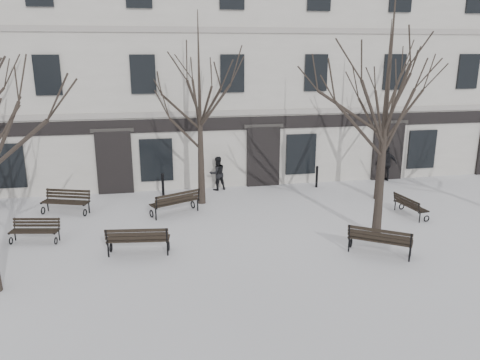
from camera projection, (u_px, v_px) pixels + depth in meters
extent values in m
plane|color=white|center=(213.00, 259.00, 14.89)|extent=(100.00, 100.00, 0.00)
cube|color=beige|center=(181.00, 68.00, 25.74)|extent=(40.00, 10.00, 11.00)
cube|color=#9D9790|center=(190.00, 114.00, 21.48)|extent=(40.00, 0.12, 0.25)
cube|color=#9D9790|center=(187.00, 30.00, 20.49)|extent=(40.00, 0.12, 0.25)
cube|color=black|center=(190.00, 125.00, 21.60)|extent=(40.00, 0.10, 0.60)
cube|color=black|center=(7.00, 166.00, 20.60)|extent=(1.50, 0.14, 2.00)
cube|color=black|center=(115.00, 163.00, 21.41)|extent=(1.60, 0.22, 2.90)
cube|color=#2D2B28|center=(112.00, 130.00, 20.97)|extent=(1.90, 0.08, 0.18)
cube|color=black|center=(156.00, 160.00, 21.74)|extent=(1.50, 0.14, 2.00)
cube|color=black|center=(263.00, 157.00, 22.64)|extent=(1.60, 0.22, 2.90)
cube|color=#2D2B28|center=(264.00, 126.00, 22.20)|extent=(1.90, 0.08, 0.18)
cube|color=black|center=(301.00, 154.00, 22.97)|extent=(1.50, 0.14, 2.00)
cube|color=black|center=(388.00, 152.00, 23.78)|extent=(1.60, 0.22, 2.90)
cube|color=#2D2B28|center=(390.00, 122.00, 23.34)|extent=(1.90, 0.08, 0.18)
cube|color=black|center=(422.00, 149.00, 24.11)|extent=(1.50, 0.14, 2.00)
cube|color=black|center=(48.00, 75.00, 19.93)|extent=(1.10, 0.14, 1.70)
cube|color=black|center=(143.00, 74.00, 20.63)|extent=(1.10, 0.14, 1.70)
cube|color=black|center=(232.00, 73.00, 21.33)|extent=(1.10, 0.14, 1.70)
cube|color=black|center=(316.00, 73.00, 22.03)|extent=(1.10, 0.14, 1.70)
cube|color=black|center=(394.00, 72.00, 22.73)|extent=(1.10, 0.14, 1.70)
cube|color=black|center=(468.00, 71.00, 23.43)|extent=(1.10, 0.14, 1.70)
cone|color=black|center=(380.00, 187.00, 16.30)|extent=(0.34, 0.34, 3.64)
cone|color=black|center=(201.00, 166.00, 19.93)|extent=(0.34, 0.34, 3.35)
cone|color=black|center=(380.00, 164.00, 20.54)|extent=(0.34, 0.34, 3.22)
torus|color=black|center=(11.00, 241.00, 15.99)|extent=(0.09, 0.27, 0.26)
cylinder|color=black|center=(15.00, 235.00, 16.28)|extent=(0.05, 0.05, 0.41)
cube|color=black|center=(12.00, 231.00, 16.07)|extent=(0.13, 0.50, 0.05)
torus|color=black|center=(56.00, 241.00, 15.99)|extent=(0.09, 0.27, 0.26)
cylinder|color=black|center=(59.00, 235.00, 16.29)|extent=(0.05, 0.05, 0.41)
cube|color=black|center=(57.00, 231.00, 16.07)|extent=(0.13, 0.50, 0.05)
cube|color=black|center=(32.00, 233.00, 15.87)|extent=(1.62, 0.37, 0.03)
cube|color=black|center=(34.00, 232.00, 16.00)|extent=(1.62, 0.37, 0.03)
cube|color=black|center=(35.00, 230.00, 16.12)|extent=(1.62, 0.37, 0.03)
cube|color=black|center=(37.00, 229.00, 16.24)|extent=(1.62, 0.37, 0.03)
cube|color=black|center=(37.00, 225.00, 16.24)|extent=(1.61, 0.32, 0.08)
cube|color=black|center=(36.00, 222.00, 16.23)|extent=(1.61, 0.32, 0.08)
cube|color=black|center=(36.00, 219.00, 16.22)|extent=(1.61, 0.32, 0.08)
cylinder|color=black|center=(15.00, 224.00, 16.25)|extent=(0.06, 0.13, 0.45)
cylinder|color=black|center=(59.00, 224.00, 16.25)|extent=(0.06, 0.13, 0.45)
torus|color=black|center=(169.00, 246.00, 15.49)|extent=(0.09, 0.33, 0.32)
cylinder|color=black|center=(168.00, 248.00, 15.08)|extent=(0.06, 0.06, 0.50)
cube|color=black|center=(168.00, 239.00, 15.21)|extent=(0.13, 0.61, 0.06)
torus|color=black|center=(111.00, 248.00, 15.37)|extent=(0.09, 0.33, 0.32)
cylinder|color=black|center=(108.00, 250.00, 14.96)|extent=(0.06, 0.06, 0.50)
cube|color=black|center=(109.00, 240.00, 15.09)|extent=(0.13, 0.61, 0.06)
cube|color=black|center=(140.00, 236.00, 15.38)|extent=(2.00, 0.33, 0.04)
cube|color=black|center=(139.00, 238.00, 15.23)|extent=(2.00, 0.33, 0.04)
cube|color=black|center=(138.00, 240.00, 15.08)|extent=(2.00, 0.33, 0.04)
cube|color=black|center=(137.00, 241.00, 14.93)|extent=(2.00, 0.33, 0.04)
cube|color=black|center=(137.00, 238.00, 14.85)|extent=(1.99, 0.27, 0.10)
cube|color=black|center=(137.00, 234.00, 14.79)|extent=(1.99, 0.27, 0.10)
cube|color=black|center=(136.00, 231.00, 14.73)|extent=(1.99, 0.27, 0.10)
cylinder|color=black|center=(167.00, 236.00, 14.87)|extent=(0.06, 0.16, 0.55)
cylinder|color=black|center=(107.00, 237.00, 14.75)|extent=(0.06, 0.16, 0.55)
torus|color=black|center=(410.00, 252.00, 15.01)|extent=(0.23, 0.30, 0.32)
cylinder|color=black|center=(410.00, 254.00, 14.63)|extent=(0.06, 0.06, 0.50)
cube|color=black|center=(411.00, 245.00, 14.74)|extent=(0.39, 0.54, 0.06)
torus|color=black|center=(351.00, 243.00, 15.73)|extent=(0.23, 0.30, 0.32)
cylinder|color=black|center=(349.00, 245.00, 15.35)|extent=(0.06, 0.06, 0.50)
cube|color=black|center=(351.00, 236.00, 15.46)|extent=(0.39, 0.54, 0.06)
cube|color=black|center=(381.00, 237.00, 15.31)|extent=(1.72, 1.19, 0.04)
cube|color=black|center=(380.00, 238.00, 15.18)|extent=(1.72, 1.19, 0.04)
cube|color=black|center=(380.00, 240.00, 15.04)|extent=(1.72, 1.19, 0.04)
cube|color=black|center=(379.00, 242.00, 14.90)|extent=(1.72, 1.19, 0.04)
cube|color=black|center=(379.00, 238.00, 14.82)|extent=(1.69, 1.14, 0.10)
cube|color=black|center=(380.00, 234.00, 14.77)|extent=(1.69, 1.14, 0.10)
cube|color=black|center=(380.00, 231.00, 14.71)|extent=(1.69, 1.14, 0.10)
cylinder|color=black|center=(411.00, 241.00, 14.43)|extent=(0.13, 0.16, 0.55)
cylinder|color=black|center=(349.00, 232.00, 15.15)|extent=(0.13, 0.16, 0.55)
torus|color=black|center=(43.00, 211.00, 18.94)|extent=(0.15, 0.31, 0.31)
cylinder|color=black|center=(48.00, 206.00, 19.28)|extent=(0.05, 0.05, 0.48)
cube|color=black|center=(45.00, 201.00, 19.04)|extent=(0.23, 0.57, 0.05)
torus|color=black|center=(85.00, 213.00, 18.70)|extent=(0.15, 0.31, 0.31)
cylinder|color=black|center=(89.00, 207.00, 19.04)|extent=(0.05, 0.05, 0.48)
cube|color=black|center=(86.00, 203.00, 18.80)|extent=(0.23, 0.57, 0.05)
cube|color=black|center=(62.00, 204.00, 18.69)|extent=(1.84, 0.69, 0.04)
cube|color=black|center=(64.00, 203.00, 18.83)|extent=(1.84, 0.69, 0.04)
cube|color=black|center=(66.00, 201.00, 18.97)|extent=(1.84, 0.69, 0.04)
cube|color=black|center=(68.00, 200.00, 19.12)|extent=(1.84, 0.69, 0.04)
cube|color=black|center=(68.00, 197.00, 19.12)|extent=(1.82, 0.64, 0.10)
cube|color=black|center=(68.00, 194.00, 19.11)|extent=(1.82, 0.64, 0.10)
cube|color=black|center=(68.00, 191.00, 19.09)|extent=(1.82, 0.64, 0.10)
cylinder|color=black|center=(48.00, 195.00, 19.25)|extent=(0.09, 0.16, 0.53)
cylinder|color=black|center=(89.00, 196.00, 19.00)|extent=(0.09, 0.16, 0.53)
torus|color=black|center=(193.00, 205.00, 19.64)|extent=(0.19, 0.32, 0.32)
cylinder|color=black|center=(198.00, 205.00, 19.30)|extent=(0.06, 0.06, 0.50)
cube|color=black|center=(195.00, 198.00, 19.39)|extent=(0.32, 0.58, 0.06)
torus|color=black|center=(151.00, 214.00, 18.57)|extent=(0.19, 0.32, 0.32)
cylinder|color=black|center=(156.00, 214.00, 18.23)|extent=(0.06, 0.06, 0.50)
cube|color=black|center=(153.00, 207.00, 18.32)|extent=(0.32, 0.58, 0.06)
cube|color=black|center=(172.00, 200.00, 19.04)|extent=(1.86, 0.96, 0.04)
cube|color=black|center=(174.00, 201.00, 18.92)|extent=(1.86, 0.96, 0.04)
cube|color=black|center=(176.00, 202.00, 18.80)|extent=(1.86, 0.96, 0.04)
cube|color=black|center=(177.00, 203.00, 18.67)|extent=(1.86, 0.96, 0.04)
cube|color=black|center=(178.00, 200.00, 18.60)|extent=(1.83, 0.90, 0.10)
cube|color=black|center=(178.00, 197.00, 18.55)|extent=(1.83, 0.90, 0.10)
cube|color=black|center=(178.00, 194.00, 18.49)|extent=(1.83, 0.90, 0.10)
cylinder|color=black|center=(199.00, 195.00, 19.11)|extent=(0.11, 0.16, 0.56)
cylinder|color=black|center=(156.00, 203.00, 18.03)|extent=(0.11, 0.16, 0.56)
torus|color=black|center=(426.00, 219.00, 18.10)|extent=(0.27, 0.08, 0.26)
cylinder|color=black|center=(420.00, 218.00, 17.98)|extent=(0.05, 0.05, 0.41)
cube|color=black|center=(424.00, 212.00, 17.98)|extent=(0.50, 0.11, 0.05)
torus|color=black|center=(402.00, 206.00, 19.51)|extent=(0.27, 0.08, 0.26)
cylinder|color=black|center=(395.00, 206.00, 19.39)|extent=(0.05, 0.05, 0.41)
cube|color=black|center=(399.00, 200.00, 19.39)|extent=(0.50, 0.11, 0.05)
cube|color=black|center=(415.00, 205.00, 18.74)|extent=(0.30, 1.63, 0.03)
cube|color=black|center=(412.00, 206.00, 18.70)|extent=(0.30, 1.63, 0.03)
cube|color=black|center=(410.00, 206.00, 18.66)|extent=(0.30, 1.63, 0.03)
cube|color=black|center=(407.00, 206.00, 18.62)|extent=(0.30, 1.63, 0.03)
cube|color=black|center=(407.00, 203.00, 18.58)|extent=(0.25, 1.62, 0.08)
cube|color=black|center=(406.00, 201.00, 18.55)|extent=(0.25, 1.62, 0.08)
cube|color=black|center=(406.00, 198.00, 18.51)|extent=(0.25, 1.62, 0.08)
cylinder|color=black|center=(419.00, 208.00, 17.86)|extent=(0.13, 0.05, 0.45)
cylinder|color=black|center=(394.00, 197.00, 19.27)|extent=(0.13, 0.05, 0.45)
cylinder|color=black|center=(163.00, 186.00, 21.04)|extent=(0.12, 0.12, 1.03)
sphere|color=black|center=(162.00, 175.00, 20.90)|extent=(0.14, 0.14, 0.14)
cylinder|color=black|center=(317.00, 177.00, 22.59)|extent=(0.12, 0.12, 0.98)
sphere|color=black|center=(317.00, 167.00, 22.45)|extent=(0.14, 0.14, 0.14)
imported|color=black|center=(218.00, 190.00, 22.30)|extent=(0.93, 0.81, 1.62)
imported|color=black|center=(385.00, 180.00, 23.90)|extent=(1.12, 0.66, 1.78)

